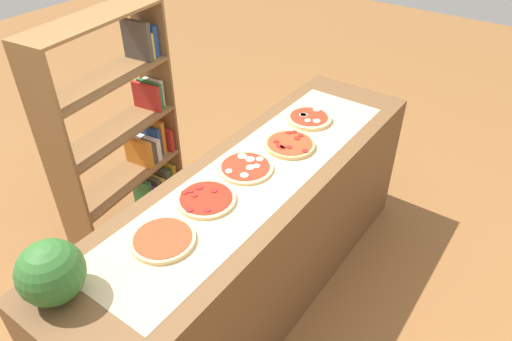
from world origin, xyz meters
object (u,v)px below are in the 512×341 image
pizza_pepperoni_1 (206,199)px  bookshelf (130,135)px  pizza_mozzarella_2 (246,167)px  pizza_pepperoni_3 (290,145)px  watermelon (51,272)px  pizza_mozzarella_4 (309,118)px  pizza_plain_0 (163,239)px

pizza_pepperoni_1 → bookshelf: bookshelf is taller
pizza_pepperoni_1 → bookshelf: (0.44, 1.07, -0.26)m
pizza_mozzarella_2 → pizza_pepperoni_3: (0.31, -0.07, 0.00)m
pizza_pepperoni_1 → pizza_pepperoni_3: bearing=-6.5°
pizza_pepperoni_3 → watermelon: (-1.34, 0.16, 0.11)m
pizza_mozzarella_4 → bookshelf: (-0.47, 1.07, -0.27)m
pizza_mozzarella_2 → pizza_pepperoni_3: bearing=-13.0°
pizza_plain_0 → pizza_mozzarella_2: 0.61m
pizza_pepperoni_3 → pizza_mozzarella_4: bearing=11.2°
pizza_pepperoni_1 → watermelon: (-0.73, 0.09, 0.11)m
pizza_plain_0 → watermelon: (-0.42, 0.12, 0.11)m
pizza_pepperoni_1 → bookshelf: bearing=67.3°
bookshelf → pizza_pepperoni_3: bearing=-81.6°
pizza_pepperoni_1 → bookshelf: size_ratio=0.19×
bookshelf → pizza_mozzarella_2: bearing=-97.4°
pizza_mozzarella_2 → pizza_mozzarella_4: (0.61, -0.01, 0.00)m
pizza_mozzarella_2 → watermelon: 1.04m
pizza_plain_0 → pizza_pepperoni_3: pizza_pepperoni_3 is taller
pizza_plain_0 → pizza_pepperoni_3: bearing=-2.6°
pizza_mozzarella_4 → bookshelf: bearing=113.8°
pizza_plain_0 → pizza_mozzarella_2: (0.61, 0.03, -0.00)m
pizza_plain_0 → pizza_pepperoni_3: 0.92m
watermelon → pizza_plain_0: bearing=-15.5°
pizza_pepperoni_1 → pizza_mozzarella_2: same height
pizza_mozzarella_4 → watermelon: watermelon is taller
pizza_plain_0 → watermelon: watermelon is taller
watermelon → bookshelf: (1.17, 0.98, -0.37)m
pizza_pepperoni_1 → pizza_mozzarella_4: 0.92m
pizza_mozzarella_2 → pizza_pepperoni_1: bearing=-179.8°
pizza_plain_0 → pizza_pepperoni_1: (0.31, 0.03, -0.00)m
pizza_mozzarella_2 → watermelon: (-1.03, 0.09, 0.11)m
pizza_pepperoni_3 → bookshelf: 1.18m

